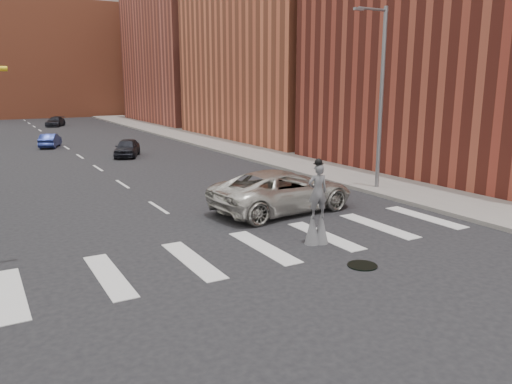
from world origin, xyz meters
name	(u,v)px	position (x,y,z in m)	size (l,w,h in m)	color
ground_plane	(244,263)	(0.00, 0.00, 0.00)	(160.00, 160.00, 0.00)	black
sidewalk_right	(234,146)	(12.50, 25.00, 0.09)	(5.00, 90.00, 0.18)	gray
manhole	(362,265)	(3.00, -2.00, 0.02)	(0.90, 0.90, 0.04)	black
building_mid	(296,14)	(22.00, 30.00, 12.00)	(16.00, 22.00, 24.00)	#CA623F
building_far	(199,49)	(22.00, 54.00, 10.00)	(16.00, 22.00, 20.00)	#AD5040
building_backdrop	(53,61)	(6.00, 78.00, 9.00)	(26.00, 14.00, 18.00)	#CA623F
streetlight	(380,93)	(10.90, 6.00, 4.90)	(2.05, 0.20, 9.00)	slate
stilt_performer	(317,210)	(3.08, 0.44, 1.20)	(0.83, 0.61, 2.96)	#322114
suv_crossing	(283,191)	(4.48, 4.79, 0.89)	(2.96, 6.42, 1.79)	beige
car_near	(127,148)	(3.10, 24.21, 0.66)	(1.57, 3.90, 1.33)	black
car_mid	(50,140)	(-1.13, 32.91, 0.59)	(1.25, 3.58, 1.18)	navy
car_far	(55,122)	(2.44, 54.93, 0.59)	(1.66, 4.08, 1.18)	black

